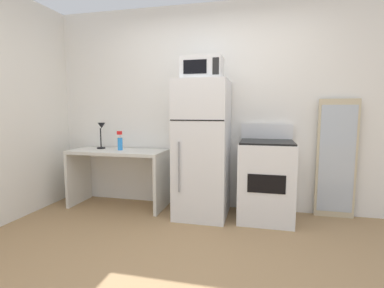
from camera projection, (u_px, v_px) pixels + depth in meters
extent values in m
plane|color=#9E7A51|center=(179.00, 273.00, 2.24)|extent=(12.00, 12.00, 0.00)
cube|color=white|center=(214.00, 108.00, 3.73)|extent=(5.00, 0.10, 2.60)
cube|color=silver|center=(118.00, 152.00, 3.75)|extent=(1.24, 0.53, 0.04)
cube|color=silver|center=(79.00, 177.00, 3.93)|extent=(0.04, 0.53, 0.71)
cube|color=silver|center=(162.00, 182.00, 3.66)|extent=(0.04, 0.53, 0.71)
cylinder|color=black|center=(101.00, 148.00, 3.90)|extent=(0.11, 0.11, 0.02)
cylinder|color=black|center=(101.00, 138.00, 3.89)|extent=(0.02, 0.02, 0.26)
cone|color=black|center=(102.00, 125.00, 3.84)|extent=(0.10, 0.10, 0.08)
cylinder|color=#2D8CEA|center=(120.00, 144.00, 3.74)|extent=(0.06, 0.06, 0.16)
cylinder|color=white|center=(120.00, 136.00, 3.73)|extent=(0.02, 0.02, 0.04)
cube|color=red|center=(119.00, 133.00, 3.72)|extent=(0.06, 0.03, 0.04)
cube|color=white|center=(202.00, 149.00, 3.42)|extent=(0.61, 0.66, 1.61)
cube|color=black|center=(197.00, 120.00, 3.06)|extent=(0.59, 0.00, 0.01)
cylinder|color=gray|center=(179.00, 167.00, 3.15)|extent=(0.02, 0.02, 0.56)
cube|color=silver|center=(202.00, 69.00, 3.29)|extent=(0.46, 0.34, 0.26)
cube|color=black|center=(195.00, 67.00, 3.14)|extent=(0.26, 0.01, 0.15)
cube|color=black|center=(216.00, 66.00, 3.08)|extent=(0.07, 0.01, 0.18)
cube|color=white|center=(266.00, 181.00, 3.32)|extent=(0.61, 0.60, 0.90)
cube|color=black|center=(267.00, 142.00, 3.27)|extent=(0.59, 0.58, 0.02)
cube|color=white|center=(267.00, 131.00, 3.52)|extent=(0.61, 0.04, 0.18)
cube|color=black|center=(266.00, 184.00, 3.02)|extent=(0.39, 0.01, 0.20)
cube|color=#C6B793|center=(336.00, 159.00, 3.36)|extent=(0.44, 0.03, 1.40)
cube|color=#B2BCC6|center=(337.00, 159.00, 3.34)|extent=(0.39, 0.00, 1.26)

